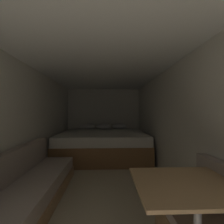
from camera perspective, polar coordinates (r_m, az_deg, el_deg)
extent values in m
plane|color=beige|center=(2.93, -4.40, -25.91)|extent=(7.39, 7.39, 0.00)
cube|color=silver|center=(5.35, -3.16, -2.49)|extent=(2.59, 0.05, 2.08)
cube|color=silver|center=(2.98, -29.67, -4.56)|extent=(0.05, 5.39, 2.08)
cube|color=silver|center=(2.88, 21.78, -4.71)|extent=(0.05, 5.39, 2.08)
cube|color=white|center=(2.76, -4.41, 17.52)|extent=(2.59, 5.39, 0.05)
cube|color=olive|center=(4.43, -3.45, -13.57)|extent=(2.37, 1.93, 0.47)
cube|color=white|center=(4.36, -3.45, -9.07)|extent=(2.33, 1.89, 0.23)
ellipsoid|color=white|center=(5.14, -9.19, -5.34)|extent=(0.50, 0.29, 0.18)
ellipsoid|color=white|center=(5.12, 2.77, -5.37)|extent=(0.50, 0.29, 0.18)
ellipsoid|color=white|center=(5.10, -3.22, -5.38)|extent=(0.50, 0.29, 0.18)
cube|color=tan|center=(2.37, -31.40, -30.24)|extent=(0.66, 2.67, 0.17)
cube|color=#A8998E|center=(2.28, -31.41, -26.29)|extent=(0.62, 2.63, 0.19)
cube|color=tan|center=(1.44, 25.88, -23.28)|extent=(0.79, 0.65, 0.02)
cylinder|color=silver|center=(1.74, 22.91, -32.33)|extent=(0.05, 0.05, 0.70)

